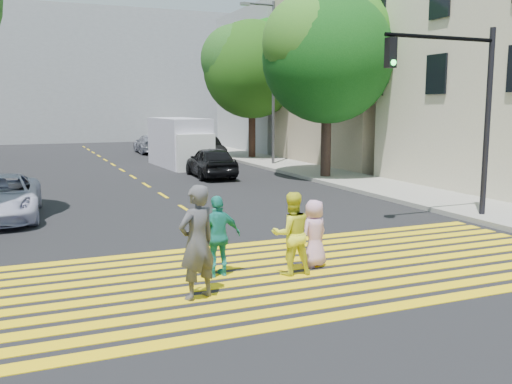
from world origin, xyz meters
TOP-DOWN VIEW (x-y plane):
  - ground at (0.00, 0.00)m, footprint 120.00×120.00m
  - sidewalk_right at (8.50, 15.00)m, footprint 3.00×60.00m
  - crosswalk at (0.00, 1.28)m, footprint 13.40×5.30m
  - lane_line at (0.00, 22.50)m, footprint 0.12×34.40m
  - building_right_tan at (15.00, 19.00)m, footprint 10.00×10.00m
  - building_right_grey at (15.00, 30.00)m, footprint 10.00×10.00m
  - backdrop_block at (0.00, 48.00)m, footprint 30.00×8.00m
  - tree_right_near at (8.01, 13.82)m, footprint 6.51×5.95m
  - tree_right_far at (8.60, 24.02)m, footprint 7.68×7.39m
  - pedestrian_man at (-2.15, 0.48)m, footprint 0.86×0.71m
  - pedestrian_woman at (-0.02, 1.14)m, footprint 0.87×0.72m
  - pedestrian_child at (0.68, 1.48)m, footprint 0.80×0.66m
  - pedestrian_extra at (-1.39, 1.58)m, footprint 0.98×0.50m
  - white_sedan at (-5.47, 9.45)m, footprint 2.43×4.81m
  - dark_car_near at (3.34, 16.43)m, footprint 1.94×4.31m
  - silver_car at (3.61, 30.84)m, footprint 1.97×4.50m
  - dark_car_parked at (5.55, 24.23)m, footprint 1.66×4.40m
  - white_van at (3.28, 21.45)m, footprint 2.32×5.66m
  - traffic_signal at (6.65, 3.97)m, footprint 3.76×0.36m
  - street_lamp at (7.87, 19.82)m, footprint 1.98×0.22m

SIDE VIEW (x-z plane):
  - ground at x=0.00m, z-range 0.00..0.00m
  - lane_line at x=0.00m, z-range 0.00..0.01m
  - crosswalk at x=0.00m, z-range 0.00..0.01m
  - sidewalk_right at x=8.50m, z-range 0.00..0.15m
  - silver_car at x=3.61m, z-range 0.00..1.29m
  - white_sedan at x=-5.47m, z-range 0.00..1.30m
  - pedestrian_child at x=0.68m, z-range 0.00..1.41m
  - dark_car_parked at x=5.55m, z-range 0.00..1.43m
  - dark_car_near at x=3.34m, z-range 0.00..1.44m
  - pedestrian_extra at x=-1.39m, z-range 0.00..1.61m
  - pedestrian_woman at x=-0.02m, z-range 0.00..1.66m
  - pedestrian_man at x=-2.15m, z-range 0.00..2.01m
  - white_van at x=3.28m, z-range -0.07..2.56m
  - traffic_signal at x=6.65m, z-range 0.81..6.32m
  - building_right_tan at x=15.00m, z-range 0.00..10.00m
  - building_right_grey at x=15.00m, z-range 0.00..10.00m
  - street_lamp at x=7.87m, z-range 0.65..9.42m
  - tree_right_near at x=8.01m, z-range 1.50..9.97m
  - tree_right_far at x=8.60m, z-range 1.50..10.09m
  - backdrop_block at x=0.00m, z-range 0.00..12.00m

